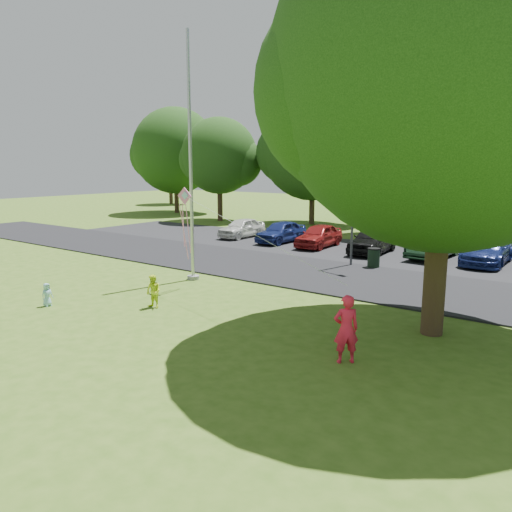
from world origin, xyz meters
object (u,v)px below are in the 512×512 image
Objects in this scene: trash_can at (374,258)px; woman at (346,329)px; flagpole at (191,180)px; child_yellow at (153,292)px; big_tree at (444,80)px; street_lamp at (357,195)px; child_blue at (47,295)px; kite at (188,208)px.

trash_can is 0.56× the size of woman.
child_yellow is at bearing -64.08° from flagpole.
big_tree is 7.02× the size of woman.
big_tree is at bearing -35.57° from street_lamp.
trash_can is 14.18m from child_blue.
flagpole is at bearing -12.23° from child_blue.
trash_can is 0.84× the size of child_yellow.
street_lamp is 7.04× the size of child_blue.
trash_can is at bearing 58.61° from kite.
flagpole is 1.15× the size of kite.
child_blue is 0.09× the size of kite.
street_lamp reaches higher than kite.
street_lamp reaches higher than child_blue.
woman is (-0.94, -3.33, -6.12)m from big_tree.
big_tree is 7.03m from woman.
woman is at bearing -24.85° from kite.
big_tree reaches higher than flagpole.
street_lamp is at bearing 76.12° from child_yellow.
trash_can reaches higher than child_blue.
big_tree is 14.92× the size of child_blue.
child_blue is (-3.09, -2.04, -0.16)m from child_yellow.
street_lamp is (4.30, 6.53, -0.75)m from flagpole.
big_tree is at bearing -56.93° from trash_can.
woman is (4.97, -10.86, -2.56)m from street_lamp.
child_yellow reaches higher than child_blue.
woman is at bearing -25.01° from flagpole.
trash_can is at bearing -27.50° from child_blue.
trash_can is at bearing 71.98° from child_yellow.
trash_can is 11.28m from big_tree.
big_tree reaches higher than trash_can.
street_lamp is 13.95m from child_blue.
big_tree reaches higher than kite.
child_yellow is 3.71m from child_blue.
woman reaches higher than trash_can.
trash_can is 1.18× the size of child_blue.
flagpole is 0.83× the size of big_tree.
child_blue is (-1.20, -5.93, -3.76)m from flagpole.
flagpole is at bearing 174.42° from big_tree.
kite is at bearing 105.76° from child_yellow.
flagpole reaches higher than child_yellow.
kite is (-0.74, 2.49, 2.61)m from child_yellow.
street_lamp is 10.21m from big_tree.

